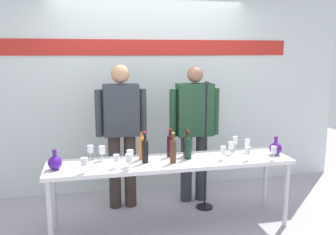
# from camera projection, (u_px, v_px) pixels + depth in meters

# --- Properties ---
(ground_plane) EXTENTS (10.00, 10.00, 0.00)m
(ground_plane) POSITION_uv_depth(u_px,v_px,m) (171.00, 227.00, 3.87)
(ground_plane) COLOR #A39EAA
(back_wall) EXTENTS (5.45, 0.11, 3.00)m
(back_wall) POSITION_uv_depth(u_px,v_px,m) (150.00, 78.00, 4.82)
(back_wall) COLOR silver
(back_wall) RESTS_ON ground
(display_table) EXTENTS (2.52, 0.57, 0.74)m
(display_table) POSITION_uv_depth(u_px,v_px,m) (171.00, 166.00, 3.75)
(display_table) COLOR white
(display_table) RESTS_ON ground
(decanter_blue_left) EXTENTS (0.13, 0.13, 0.20)m
(decanter_blue_left) POSITION_uv_depth(u_px,v_px,m) (55.00, 162.00, 3.44)
(decanter_blue_left) COLOR #471791
(decanter_blue_left) RESTS_ON display_table
(decanter_blue_right) EXTENTS (0.14, 0.14, 0.20)m
(decanter_blue_right) POSITION_uv_depth(u_px,v_px,m) (276.00, 148.00, 3.93)
(decanter_blue_right) COLOR #4F1886
(decanter_blue_right) RESTS_ON display_table
(presenter_left) EXTENTS (0.60, 0.22, 1.70)m
(presenter_left) POSITION_uv_depth(u_px,v_px,m) (121.00, 127.00, 4.23)
(presenter_left) COLOR #352C27
(presenter_left) RESTS_ON ground
(presenter_right) EXTENTS (0.62, 0.22, 1.67)m
(presenter_right) POSITION_uv_depth(u_px,v_px,m) (194.00, 125.00, 4.42)
(presenter_right) COLOR #2C2F34
(presenter_right) RESTS_ON ground
(wine_bottle_0) EXTENTS (0.08, 0.08, 0.29)m
(wine_bottle_0) POSITION_uv_depth(u_px,v_px,m) (187.00, 145.00, 3.89)
(wine_bottle_0) COLOR black
(wine_bottle_0) RESTS_ON display_table
(wine_bottle_1) EXTENTS (0.06, 0.06, 0.30)m
(wine_bottle_1) POSITION_uv_depth(u_px,v_px,m) (170.00, 145.00, 3.86)
(wine_bottle_1) COLOR #320A17
(wine_bottle_1) RESTS_ON display_table
(wine_bottle_2) EXTENTS (0.07, 0.07, 0.31)m
(wine_bottle_2) POSITION_uv_depth(u_px,v_px,m) (188.00, 147.00, 3.78)
(wine_bottle_2) COLOR #143425
(wine_bottle_2) RESTS_ON display_table
(wine_bottle_3) EXTENTS (0.07, 0.07, 0.31)m
(wine_bottle_3) POSITION_uv_depth(u_px,v_px,m) (142.00, 147.00, 3.76)
(wine_bottle_3) COLOR orange
(wine_bottle_3) RESTS_ON display_table
(wine_bottle_4) EXTENTS (0.07, 0.07, 0.32)m
(wine_bottle_4) POSITION_uv_depth(u_px,v_px,m) (145.00, 150.00, 3.64)
(wine_bottle_4) COLOR black
(wine_bottle_4) RESTS_ON display_table
(wine_bottle_5) EXTENTS (0.06, 0.06, 0.31)m
(wine_bottle_5) POSITION_uv_depth(u_px,v_px,m) (173.00, 150.00, 3.64)
(wine_bottle_5) COLOR #4B2F1E
(wine_bottle_5) RESTS_ON display_table
(wine_glass_left_0) EXTENTS (0.07, 0.07, 0.16)m
(wine_glass_left_0) POSITION_uv_depth(u_px,v_px,m) (130.00, 155.00, 3.52)
(wine_glass_left_0) COLOR white
(wine_glass_left_0) RESTS_ON display_table
(wine_glass_left_1) EXTENTS (0.07, 0.07, 0.15)m
(wine_glass_left_1) POSITION_uv_depth(u_px,v_px,m) (84.00, 162.00, 3.33)
(wine_glass_left_1) COLOR white
(wine_glass_left_1) RESTS_ON display_table
(wine_glass_left_2) EXTENTS (0.07, 0.07, 0.15)m
(wine_glass_left_2) POSITION_uv_depth(u_px,v_px,m) (102.00, 150.00, 3.72)
(wine_glass_left_2) COLOR white
(wine_glass_left_2) RESTS_ON display_table
(wine_glass_left_3) EXTENTS (0.06, 0.06, 0.14)m
(wine_glass_left_3) POSITION_uv_depth(u_px,v_px,m) (116.00, 158.00, 3.47)
(wine_glass_left_3) COLOR white
(wine_glass_left_3) RESTS_ON display_table
(wine_glass_left_4) EXTENTS (0.06, 0.06, 0.16)m
(wine_glass_left_4) POSITION_uv_depth(u_px,v_px,m) (129.00, 159.00, 3.42)
(wine_glass_left_4) COLOR white
(wine_glass_left_4) RESTS_ON display_table
(wine_glass_left_5) EXTENTS (0.06, 0.06, 0.16)m
(wine_glass_left_5) POSITION_uv_depth(u_px,v_px,m) (90.00, 149.00, 3.74)
(wine_glass_left_5) COLOR white
(wine_glass_left_5) RESTS_ON display_table
(wine_glass_right_0) EXTENTS (0.06, 0.06, 0.14)m
(wine_glass_right_0) POSITION_uv_depth(u_px,v_px,m) (223.00, 151.00, 3.74)
(wine_glass_right_0) COLOR white
(wine_glass_right_0) RESTS_ON display_table
(wine_glass_right_1) EXTENTS (0.06, 0.06, 0.15)m
(wine_glass_right_1) POSITION_uv_depth(u_px,v_px,m) (247.00, 143.00, 4.04)
(wine_glass_right_1) COLOR white
(wine_glass_right_1) RESTS_ON display_table
(wine_glass_right_2) EXTENTS (0.06, 0.06, 0.17)m
(wine_glass_right_2) POSITION_uv_depth(u_px,v_px,m) (235.00, 141.00, 4.09)
(wine_glass_right_2) COLOR white
(wine_glass_right_2) RESTS_ON display_table
(wine_glass_right_3) EXTENTS (0.06, 0.06, 0.14)m
(wine_glass_right_3) POSITION_uv_depth(u_px,v_px,m) (231.00, 146.00, 3.95)
(wine_glass_right_3) COLOR white
(wine_glass_right_3) RESTS_ON display_table
(wine_glass_right_4) EXTENTS (0.06, 0.06, 0.15)m
(wine_glass_right_4) POSITION_uv_depth(u_px,v_px,m) (274.00, 151.00, 3.73)
(wine_glass_right_4) COLOR white
(wine_glass_right_4) RESTS_ON display_table
(wine_glass_right_5) EXTENTS (0.06, 0.06, 0.14)m
(wine_glass_right_5) POSITION_uv_depth(u_px,v_px,m) (248.00, 151.00, 3.72)
(wine_glass_right_5) COLOR white
(wine_glass_right_5) RESTS_ON display_table
(microphone_stand) EXTENTS (0.20, 0.20, 1.52)m
(microphone_stand) POSITION_uv_depth(u_px,v_px,m) (205.00, 167.00, 4.26)
(microphone_stand) COLOR black
(microphone_stand) RESTS_ON ground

